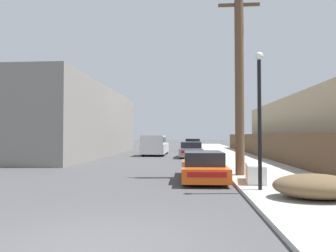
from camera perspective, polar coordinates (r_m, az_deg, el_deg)
ground_plane at (r=5.25m, az=-14.68°, el=-22.25°), size 220.00×220.00×0.00m
sidewalk_curb at (r=28.46m, az=11.66°, el=-5.30°), size 4.20×63.00×0.12m
discarded_fridge at (r=11.61m, az=16.30°, el=-8.58°), size 0.87×1.82×0.68m
parked_sports_car_red at (r=12.50m, az=6.65°, el=-7.72°), size 1.82×4.46×1.18m
car_parked_mid at (r=24.85m, az=4.45°, el=-4.59°), size 1.94×4.28×1.28m
car_parked_far at (r=35.24m, az=4.64°, el=-3.66°), size 2.03×4.40×1.43m
pickup_truck at (r=27.48m, az=-2.52°, el=-3.70°), size 2.08×5.58×1.82m
utility_pole at (r=13.64m, az=13.44°, el=8.85°), size 1.80×0.39×8.31m
street_lamp at (r=9.97m, az=17.02°, el=3.16°), size 0.26×0.26×4.39m
brush_pile at (r=9.22m, az=26.18°, el=-10.26°), size 2.25×1.61×0.67m
wooden_fence at (r=23.57m, az=18.07°, el=-3.63°), size 0.08×38.88×1.82m
building_left_block at (r=29.01m, az=-17.32°, el=0.67°), size 7.00×21.24×6.05m
building_right_house at (r=25.43m, az=27.76°, el=-0.39°), size 6.00×23.65×4.72m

